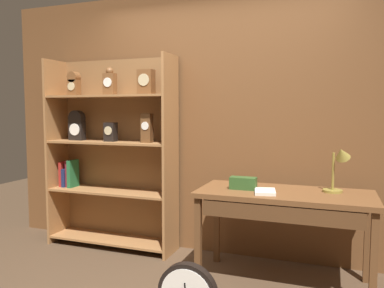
% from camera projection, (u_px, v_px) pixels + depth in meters
% --- Properties ---
extents(back_wood_panel, '(4.80, 0.05, 2.60)m').
position_uv_depth(back_wood_panel, '(219.00, 123.00, 3.79)').
color(back_wood_panel, brown).
rests_on(back_wood_panel, ground).
extents(bookshelf, '(1.37, 0.37, 1.96)m').
position_uv_depth(bookshelf, '(111.00, 152.00, 4.02)').
color(bookshelf, '#9E6B3D').
rests_on(bookshelf, ground).
extents(workbench, '(1.39, 0.64, 0.77)m').
position_uv_depth(workbench, '(284.00, 203.00, 3.09)').
color(workbench, brown).
rests_on(workbench, ground).
extents(desk_lamp, '(0.22, 0.21, 0.39)m').
position_uv_depth(desk_lamp, '(339.00, 165.00, 3.03)').
color(desk_lamp, olive).
rests_on(desk_lamp, workbench).
extents(toolbox_small, '(0.22, 0.10, 0.10)m').
position_uv_depth(toolbox_small, '(243.00, 183.00, 3.20)').
color(toolbox_small, '#2D5123').
rests_on(toolbox_small, workbench).
extents(open_repair_manual, '(0.20, 0.25, 0.02)m').
position_uv_depth(open_repair_manual, '(265.00, 192.00, 3.05)').
color(open_repair_manual, silver).
rests_on(open_repair_manual, workbench).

